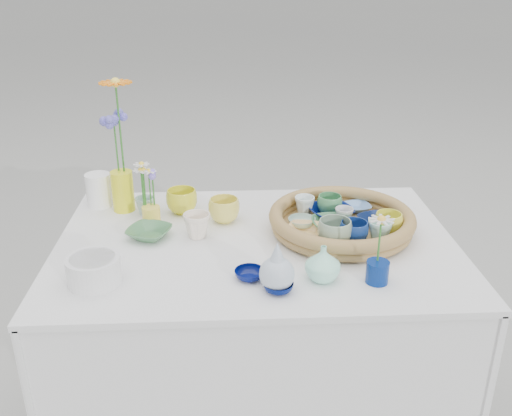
{
  "coord_description": "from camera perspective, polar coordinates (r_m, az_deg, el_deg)",
  "views": [
    {
      "loc": [
        -0.08,
        -1.61,
        1.59
      ],
      "look_at": [
        0.0,
        0.02,
        0.87
      ],
      "focal_mm": 40.0,
      "sensor_mm": 36.0,
      "label": 1
    }
  ],
  "objects": [
    {
      "name": "fluted_bowl",
      "position": [
        1.63,
        -15.9,
        -5.99
      ],
      "size": [
        0.19,
        0.19,
        0.08
      ],
      "primitive_type": null,
      "rotation": [
        0.0,
        0.0,
        0.33
      ],
      "color": "white",
      "rests_on": "display_table"
    },
    {
      "name": "tray_ceramic_9",
      "position": [
        1.77,
        9.75,
        -2.41
      ],
      "size": [
        0.11,
        0.11,
        0.07
      ],
      "primitive_type": "imported",
      "rotation": [
        0.0,
        0.0,
        0.28
      ],
      "color": "navy",
      "rests_on": "wicker_tray"
    },
    {
      "name": "tray_ceramic_12",
      "position": [
        1.96,
        7.37,
        0.34
      ],
      "size": [
        0.1,
        0.1,
        0.07
      ],
      "primitive_type": "imported",
      "rotation": [
        0.0,
        0.0,
        -0.24
      ],
      "color": "#468C55",
      "rests_on": "wicker_tray"
    },
    {
      "name": "bud_vase_paleblue",
      "position": [
        1.52,
        2.12,
        -5.78
      ],
      "size": [
        0.11,
        0.11,
        0.15
      ],
      "primitive_type": null,
      "rotation": [
        0.0,
        0.0,
        -0.18
      ],
      "color": "#ABB9CA",
      "rests_on": "display_table"
    },
    {
      "name": "daisy_cup",
      "position": [
        1.94,
        -10.42,
        -0.77
      ],
      "size": [
        0.07,
        0.07,
        0.07
      ],
      "primitive_type": "cylinder",
      "rotation": [
        0.0,
        0.0,
        -0.12
      ],
      "color": "#FFDF47",
      "rests_on": "display_table"
    },
    {
      "name": "bud_vase_cobalt",
      "position": [
        1.61,
        12.04,
        -6.28
      ],
      "size": [
        0.07,
        0.07,
        0.06
      ],
      "primitive_type": "cylinder",
      "rotation": [
        0.0,
        0.0,
        0.2
      ],
      "color": "navy",
      "rests_on": "display_table"
    },
    {
      "name": "loose_ceramic_5",
      "position": [
        2.02,
        -11.02,
        0.22
      ],
      "size": [
        0.08,
        0.08,
        0.06
      ],
      "primitive_type": "imported",
      "rotation": [
        0.0,
        0.0,
        -0.23
      ],
      "color": "#99B9A9",
      "rests_on": "display_table"
    },
    {
      "name": "tray_ceramic_11",
      "position": [
        1.79,
        12.26,
        -2.29
      ],
      "size": [
        0.1,
        0.1,
        0.07
      ],
      "primitive_type": "imported",
      "rotation": [
        0.0,
        0.0,
        -0.4
      ],
      "color": "#A1D6C5",
      "rests_on": "wicker_tray"
    },
    {
      "name": "wicker_tray",
      "position": [
        1.87,
        8.54,
        -1.32
      ],
      "size": [
        0.47,
        0.47,
        0.08
      ],
      "primitive_type": null,
      "color": "olive",
      "rests_on": "display_table"
    },
    {
      "name": "tall_vase_yellow",
      "position": [
        2.06,
        -13.17,
        1.66
      ],
      "size": [
        0.08,
        0.08,
        0.14
      ],
      "primitive_type": "cylinder",
      "rotation": [
        0.0,
        0.0,
        -0.1
      ],
      "color": "yellow",
      "rests_on": "display_table"
    },
    {
      "name": "single_daisy",
      "position": [
        1.57,
        12.24,
        -3.19
      ],
      "size": [
        0.09,
        0.09,
        0.14
      ],
      "primitive_type": null,
      "rotation": [
        0.0,
        0.0,
        0.07
      ],
      "color": "silver",
      "rests_on": "bud_vase_cobalt"
    },
    {
      "name": "tray_ceramic_1",
      "position": [
        1.91,
        11.86,
        -1.25
      ],
      "size": [
        0.14,
        0.14,
        0.03
      ],
      "primitive_type": "imported",
      "rotation": [
        0.0,
        0.0,
        0.43
      ],
      "color": "#0A1949",
      "rests_on": "wicker_tray"
    },
    {
      "name": "loose_ceramic_2",
      "position": [
        1.86,
        -10.64,
        -2.45
      ],
      "size": [
        0.18,
        0.18,
        0.03
      ],
      "primitive_type": "imported",
      "rotation": [
        0.0,
        0.0,
        -0.37
      ],
      "color": "#43784B",
      "rests_on": "display_table"
    },
    {
      "name": "loose_ceramic_6",
      "position": [
        1.55,
        2.24,
        -7.89
      ],
      "size": [
        0.11,
        0.11,
        0.03
      ],
      "primitive_type": "imported",
      "rotation": [
        0.0,
        0.0,
        -0.37
      ],
      "color": "#000C4B",
      "rests_on": "display_table"
    },
    {
      "name": "tray_ceramic_6",
      "position": [
        1.95,
        4.87,
        0.25
      ],
      "size": [
        0.08,
        0.08,
        0.06
      ],
      "primitive_type": "imported",
      "rotation": [
        0.0,
        0.0,
        -0.28
      ],
      "color": "white",
      "rests_on": "wicker_tray"
    },
    {
      "name": "loose_ceramic_0",
      "position": [
        2.01,
        -7.43,
        0.68
      ],
      "size": [
        0.13,
        0.13,
        0.09
      ],
      "primitive_type": "imported",
      "rotation": [
        0.0,
        0.0,
        0.28
      ],
      "color": "yellow",
      "rests_on": "display_table"
    },
    {
      "name": "tray_ceramic_4",
      "position": [
        1.74,
        7.87,
        -2.47
      ],
      "size": [
        0.13,
        0.13,
        0.08
      ],
      "primitive_type": "imported",
      "rotation": [
        0.0,
        0.0,
        0.31
      ],
      "color": "gray",
      "rests_on": "wicker_tray"
    },
    {
      "name": "tray_ceramic_3",
      "position": [
        1.85,
        7.7,
        -1.68
      ],
      "size": [
        0.15,
        0.15,
        0.03
      ],
      "primitive_type": "imported",
      "rotation": [
        0.0,
        0.0,
        0.09
      ],
      "color": "#3F794A",
      "rests_on": "wicker_tray"
    },
    {
      "name": "tray_ceramic_2",
      "position": [
        1.85,
        13.1,
        -1.49
      ],
      "size": [
        0.1,
        0.1,
        0.07
      ],
      "primitive_type": "imported",
      "rotation": [
        0.0,
        0.0,
        -0.2
      ],
      "color": "yellow",
      "rests_on": "wicker_tray"
    },
    {
      "name": "tray_ceramic_0",
      "position": [
        1.94,
        7.48,
        -0.42
      ],
      "size": [
        0.18,
        0.18,
        0.04
      ],
      "primitive_type": "imported",
      "rotation": [
        0.0,
        0.0,
        0.33
      ],
      "color": "navy",
      "rests_on": "wicker_tray"
    },
    {
      "name": "loose_ceramic_1",
      "position": [
        1.93,
        -3.21,
        -0.22
      ],
      "size": [
        0.14,
        0.14,
        0.08
      ],
      "primitive_type": "imported",
      "rotation": [
        0.0,
        0.0,
        0.43
      ],
      "color": "#E2D351",
      "rests_on": "display_table"
    },
    {
      "name": "bud_vase_seafoam",
      "position": [
        1.59,
        6.7,
        -5.5
      ],
      "size": [
        0.1,
        0.1,
        0.1
      ],
      "primitive_type": "imported",
      "rotation": [
        0.0,
        0.0,
        -0.04
      ],
      "color": "#9BEECE",
      "rests_on": "display_table"
    },
    {
      "name": "tray_ceramic_10",
      "position": [
        1.81,
        5.03,
        -2.34
      ],
      "size": [
        0.14,
        0.14,
        0.03
      ],
      "primitive_type": "imported",
      "rotation": [
        0.0,
        0.0,
        -0.26
      ],
      "color": "#EBB76D",
      "rests_on": "wicker_tray"
    },
    {
      "name": "loose_ceramic_4",
      "position": [
        1.6,
        -0.65,
        -6.66
      ],
      "size": [
        0.09,
        0.09,
        0.03
      ],
      "primitive_type": "imported",
      "rotation": [
        0.0,
        0.0,
        0.06
      ],
      "color": "#040D4E",
      "rests_on": "display_table"
    },
    {
      "name": "loose_ceramic_3",
      "position": [
        1.83,
        -5.92,
        -1.75
      ],
      "size": [
        0.11,
        0.11,
        0.08
      ],
      "primitive_type": "imported",
      "rotation": [
        0.0,
        0.0,
        0.26
      ],
      "color": "white",
      "rests_on": "display_table"
    },
    {
      "name": "white_pitcher",
      "position": [
        2.12,
        -15.45,
        1.75
      ],
      "size": [
        0.15,
        0.13,
        0.12
      ],
      "primitive_type": null,
      "rotation": [
        0.0,
        0.0,
        0.42
      ],
      "color": "white",
      "rests_on": "display_table"
    },
    {
      "name": "tray_ceramic_7",
      "position": [
        1.89,
        8.79,
        -0.8
      ],
      "size": [
        0.08,
        0.08,
        0.06
      ],
      "primitive_type": "imported",
      "rotation": [
        0.0,
        0.0,
        -0.3
      ],
      "color": "silver",
      "rests_on": "wicker_tray"
    },
    {
      "name": "tray_ceramic_8",
      "position": [
        2.01,
        10.07,
        0.06
      ],
      "size": [
        0.11,
        0.11,
        0.02
      ],
      "primitive_type": "imported",
      "rotation": [
        0.0,
        0.0,
        0.23
      ],
      "color": "#6691C9",
      "rests_on": "wicker_tray"
    },
    {
      "name": "gerbera",
      "position": [
        1.99,
        -13.46,
        7.76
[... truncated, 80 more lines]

